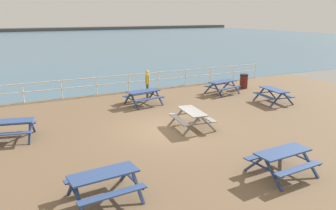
# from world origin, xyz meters

# --- Properties ---
(ground_plane) EXTENTS (30.00, 24.00, 0.20)m
(ground_plane) POSITION_xyz_m (0.00, 0.00, -0.10)
(ground_plane) COLOR brown
(sea_band) EXTENTS (142.00, 90.00, 0.01)m
(sea_band) POSITION_xyz_m (0.00, 52.75, 0.00)
(sea_band) COLOR #476B84
(sea_band) RESTS_ON ground
(distant_shoreline) EXTENTS (142.00, 6.00, 1.80)m
(distant_shoreline) POSITION_xyz_m (0.00, 95.75, 0.00)
(distant_shoreline) COLOR #4C4C47
(distant_shoreline) RESTS_ON ground
(seaward_railing) EXTENTS (23.07, 0.07, 1.08)m
(seaward_railing) POSITION_xyz_m (-0.00, 7.75, 0.76)
(seaward_railing) COLOR white
(seaward_railing) RESTS_ON ground
(picnic_table_near_left) EXTENTS (1.75, 1.99, 0.80)m
(picnic_table_near_left) POSITION_xyz_m (7.23, 1.37, 0.58)
(picnic_table_near_left) COLOR #334C84
(picnic_table_near_left) RESTS_ON ground
(picnic_table_near_right) EXTENTS (2.00, 1.76, 0.80)m
(picnic_table_near_right) POSITION_xyz_m (0.58, 4.26, 0.58)
(picnic_table_near_right) COLOR #334C84
(picnic_table_near_right) RESTS_ON ground
(picnic_table_mid_centre) EXTENTS (1.90, 1.65, 0.80)m
(picnic_table_mid_centre) POSITION_xyz_m (-4.13, -4.22, 0.58)
(picnic_table_mid_centre) COLOR #334C84
(picnic_table_mid_centre) RESTS_ON ground
(picnic_table_far_left) EXTENTS (1.87, 1.62, 0.80)m
(picnic_table_far_left) POSITION_xyz_m (1.15, -5.29, 0.58)
(picnic_table_far_left) COLOR #334C84
(picnic_table_far_left) RESTS_ON ground
(picnic_table_far_right) EXTENTS (2.04, 1.82, 0.80)m
(picnic_table_far_right) POSITION_xyz_m (6.04, 4.52, 0.58)
(picnic_table_far_right) COLOR #334C84
(picnic_table_far_right) RESTS_ON ground
(picnic_table_seaward) EXTENTS (2.11, 1.89, 0.80)m
(picnic_table_seaward) POSITION_xyz_m (-6.15, 1.77, 0.58)
(picnic_table_seaward) COLOR #334C84
(picnic_table_seaward) RESTS_ON ground
(picnic_table_corner) EXTENTS (1.73, 1.97, 0.80)m
(picnic_table_corner) POSITION_xyz_m (0.96, -0.27, 0.58)
(picnic_table_corner) COLOR gray
(picnic_table_corner) RESTS_ON ground
(visitor) EXTENTS (0.35, 0.49, 1.66)m
(visitor) POSITION_xyz_m (1.38, 5.52, 0.95)
(visitor) COLOR #4C4233
(visitor) RESTS_ON ground
(litter_bin) EXTENTS (0.55, 0.55, 0.95)m
(litter_bin) POSITION_xyz_m (8.20, 5.10, 0.48)
(litter_bin) COLOR #591E19
(litter_bin) RESTS_ON ground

